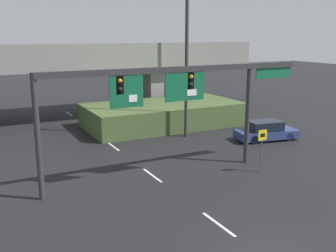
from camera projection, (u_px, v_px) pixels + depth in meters
lane_markings at (131, 159)px, 25.31m from camera, size 0.14×35.63×0.01m
signal_gantry at (174, 89)px, 21.27m from camera, size 15.81×0.44×6.17m
speed_limit_sign at (262, 144)px, 22.62m from camera, size 0.60×0.11×2.58m
highway_light_pole_near at (187, 36)px, 36.21m from camera, size 0.70×0.36×14.57m
highway_light_pole_far at (187, 37)px, 29.20m from camera, size 0.70×0.36×14.63m
overpass_bridge at (70, 65)px, 37.24m from camera, size 36.47×7.86×7.08m
grass_embankment at (163, 114)px, 34.51m from camera, size 13.39×6.82×1.97m
parked_sedan_near_right at (266, 131)px, 29.81m from camera, size 4.98×2.64×1.48m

